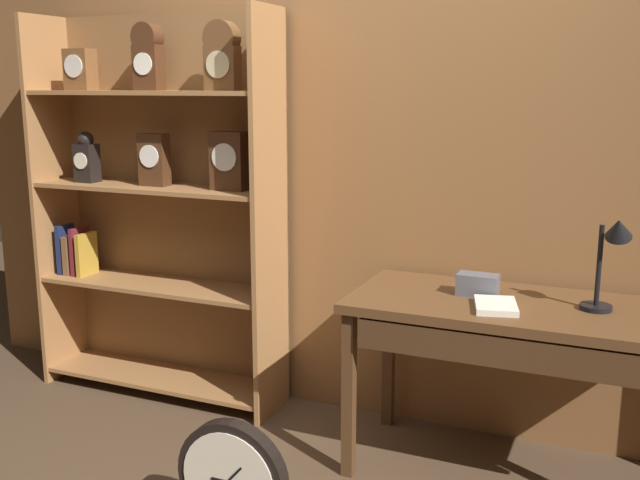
% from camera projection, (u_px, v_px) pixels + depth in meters
% --- Properties ---
extents(back_wood_panel, '(4.80, 0.05, 2.60)m').
position_uv_depth(back_wood_panel, '(367.00, 156.00, 3.52)').
color(back_wood_panel, brown).
rests_on(back_wood_panel, ground).
extents(bookshelf, '(1.36, 0.35, 2.00)m').
position_uv_depth(bookshelf, '(160.00, 201.00, 3.82)').
color(bookshelf, '#9E6B3D').
rests_on(bookshelf, ground).
extents(workbench, '(1.41, 0.63, 0.77)m').
position_uv_depth(workbench, '(521.00, 326.00, 2.96)').
color(workbench, brown).
rests_on(workbench, ground).
extents(desk_lamp, '(0.18, 0.18, 0.40)m').
position_uv_depth(desk_lamp, '(611.00, 253.00, 2.79)').
color(desk_lamp, black).
rests_on(desk_lamp, workbench).
extents(toolbox_small, '(0.17, 0.10, 0.09)m').
position_uv_depth(toolbox_small, '(478.00, 285.00, 3.08)').
color(toolbox_small, '#595960').
rests_on(toolbox_small, workbench).
extents(open_repair_manual, '(0.21, 0.25, 0.02)m').
position_uv_depth(open_repair_manual, '(496.00, 306.00, 2.90)').
color(open_repair_manual, silver).
rests_on(open_repair_manual, workbench).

